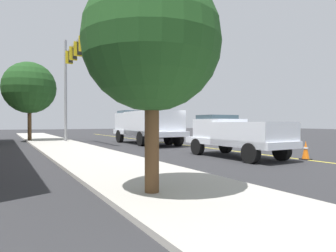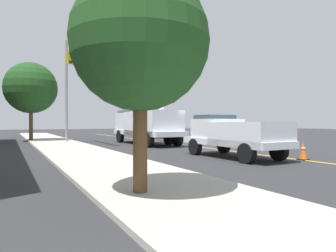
# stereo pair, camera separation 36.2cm
# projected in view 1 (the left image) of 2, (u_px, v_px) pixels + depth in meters

# --- Properties ---
(ground) EXTENTS (120.00, 120.00, 0.00)m
(ground) POSITION_uv_depth(u_px,v_px,m) (189.00, 146.00, 21.00)
(ground) COLOR #2D2D30
(sidewalk_far_side) EXTENTS (60.08, 8.87, 0.12)m
(sidewalk_far_side) POSITION_uv_depth(u_px,v_px,m) (74.00, 150.00, 16.94)
(sidewalk_far_side) COLOR #B2ADA3
(sidewalk_far_side) RESTS_ON ground
(lane_centre_stripe) EXTENTS (49.82, 4.56, 0.01)m
(lane_centre_stripe) POSITION_uv_depth(u_px,v_px,m) (189.00, 146.00, 21.00)
(lane_centre_stripe) COLOR yellow
(lane_centre_stripe) RESTS_ON ground
(utility_bucket_truck) EXTENTS (8.39, 3.21, 7.48)m
(utility_bucket_truck) POSITION_uv_depth(u_px,v_px,m) (146.00, 123.00, 22.57)
(utility_bucket_truck) COLOR white
(utility_bucket_truck) RESTS_ON ground
(service_pickup_truck) EXTENTS (5.76, 2.58, 2.06)m
(service_pickup_truck) POSITION_uv_depth(u_px,v_px,m) (237.00, 134.00, 13.83)
(service_pickup_truck) COLOR white
(service_pickup_truck) RESTS_ON ground
(passing_minivan) EXTENTS (4.95, 2.32, 1.69)m
(passing_minivan) POSITION_uv_depth(u_px,v_px,m) (154.00, 129.00, 32.84)
(passing_minivan) COLOR black
(passing_minivan) RESTS_ON ground
(traffic_cone_leading) EXTENTS (0.40, 0.40, 0.85)m
(traffic_cone_leading) POSITION_uv_depth(u_px,v_px,m) (306.00, 150.00, 13.05)
(traffic_cone_leading) COLOR black
(traffic_cone_leading) RESTS_ON ground
(traffic_cone_mid_front) EXTENTS (0.40, 0.40, 0.86)m
(traffic_cone_mid_front) POSITION_uv_depth(u_px,v_px,m) (198.00, 140.00, 20.27)
(traffic_cone_mid_front) COLOR black
(traffic_cone_mid_front) RESTS_ON ground
(traffic_cone_mid_rear) EXTENTS (0.40, 0.40, 0.85)m
(traffic_cone_mid_rear) POSITION_uv_depth(u_px,v_px,m) (145.00, 136.00, 27.34)
(traffic_cone_mid_rear) COLOR black
(traffic_cone_mid_rear) RESTS_ON ground
(traffic_signal_mast) EXTENTS (6.88, 0.97, 8.57)m
(traffic_signal_mast) POSITION_uv_depth(u_px,v_px,m) (71.00, 67.00, 22.29)
(traffic_signal_mast) COLOR gray
(traffic_signal_mast) RESTS_ON ground
(street_tree_left) EXTENTS (3.08, 3.08, 5.00)m
(street_tree_left) POSITION_uv_depth(u_px,v_px,m) (152.00, 43.00, 6.41)
(street_tree_left) COLOR brown
(street_tree_left) RESTS_ON ground
(street_tree_right) EXTENTS (4.49, 4.49, 6.98)m
(street_tree_right) POSITION_uv_depth(u_px,v_px,m) (29.00, 88.00, 25.37)
(street_tree_right) COLOR brown
(street_tree_right) RESTS_ON ground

